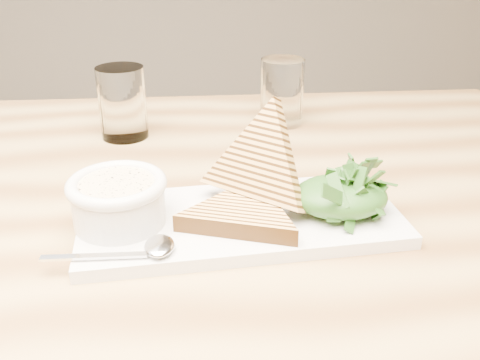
{
  "coord_description": "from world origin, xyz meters",
  "views": [
    {
      "loc": [
        0.31,
        -0.39,
        1.05
      ],
      "look_at": [
        0.34,
        0.17,
        0.78
      ],
      "focal_mm": 40.0,
      "sensor_mm": 36.0,
      "label": 1
    }
  ],
  "objects_px": {
    "table_top": "(159,208)",
    "glass_far": "(282,92)",
    "platter": "(241,220)",
    "soup_bowl": "(119,206)",
    "glass_near": "(123,103)"
  },
  "relations": [
    {
      "from": "platter",
      "to": "soup_bowl",
      "type": "relative_size",
      "value": 3.6
    },
    {
      "from": "table_top",
      "to": "glass_near",
      "type": "xyz_separation_m",
      "value": [
        -0.07,
        0.21,
        0.08
      ]
    },
    {
      "from": "glass_near",
      "to": "glass_far",
      "type": "relative_size",
      "value": 1.03
    },
    {
      "from": "soup_bowl",
      "to": "glass_far",
      "type": "bearing_deg",
      "value": 57.8
    },
    {
      "from": "platter",
      "to": "soup_bowl",
      "type": "height_order",
      "value": "soup_bowl"
    },
    {
      "from": "platter",
      "to": "glass_near",
      "type": "xyz_separation_m",
      "value": [
        -0.17,
        0.3,
        0.05
      ]
    },
    {
      "from": "soup_bowl",
      "to": "glass_near",
      "type": "distance_m",
      "value": 0.31
    },
    {
      "from": "table_top",
      "to": "soup_bowl",
      "type": "height_order",
      "value": "soup_bowl"
    },
    {
      "from": "table_top",
      "to": "soup_bowl",
      "type": "distance_m",
      "value": 0.11
    },
    {
      "from": "glass_far",
      "to": "glass_near",
      "type": "bearing_deg",
      "value": -168.87
    },
    {
      "from": "table_top",
      "to": "glass_far",
      "type": "distance_m",
      "value": 0.34
    },
    {
      "from": "table_top",
      "to": "glass_far",
      "type": "height_order",
      "value": "glass_far"
    },
    {
      "from": "table_top",
      "to": "glass_far",
      "type": "bearing_deg",
      "value": 53.93
    },
    {
      "from": "glass_near",
      "to": "platter",
      "type": "bearing_deg",
      "value": -59.43
    },
    {
      "from": "soup_bowl",
      "to": "glass_far",
      "type": "distance_m",
      "value": 0.42
    }
  ]
}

